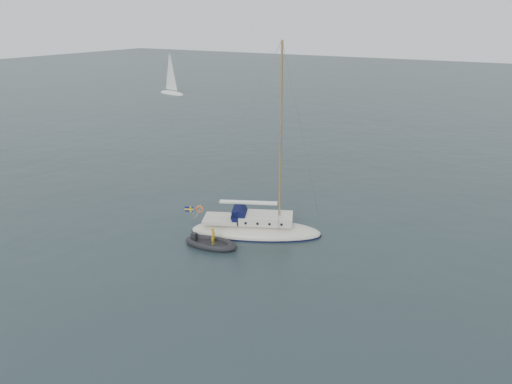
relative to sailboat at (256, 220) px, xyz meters
The scene contains 5 objects.
ground 3.91m from the sailboat, 28.18° to the right, with size 300.00×300.00×0.00m, color black.
sailboat is the anchor object (origin of this frame).
dinghy 1.51m from the sailboat, 149.63° to the right, with size 2.58×1.17×0.37m.
rib 3.57m from the sailboat, 116.51° to the right, with size 3.62×1.65×1.34m.
distant_yacht_a 65.73m from the sailboat, 134.26° to the left, with size 6.56×3.50×8.69m.
Camera 1 is at (12.28, -24.98, 14.04)m, focal length 35.00 mm.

